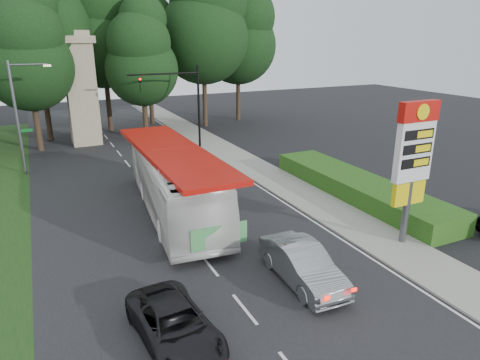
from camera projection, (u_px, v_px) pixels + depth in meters
name	position (u px, v px, depth m)	size (l,w,h in m)	color
ground	(251.00, 317.00, 15.20)	(120.00, 120.00, 0.00)	black
road_surface	(160.00, 204.00, 25.47)	(14.00, 80.00, 0.02)	black
sidewalk_right	(283.00, 184.00, 28.92)	(3.00, 80.00, 0.12)	gray
hedge	(358.00, 187.00, 26.55)	(3.00, 14.00, 1.20)	#264913
gas_station_pylon	(414.00, 154.00, 19.25)	(2.10, 0.45, 6.85)	#59595E
traffic_signal_mast	(184.00, 96.00, 36.59)	(6.10, 0.35, 7.20)	black
streetlight_signs	(20.00, 113.00, 29.79)	(2.75, 0.98, 8.00)	#59595E
monument	(81.00, 88.00, 38.46)	(3.00, 3.00, 10.05)	gray
tree_center_left	(32.00, 7.00, 37.61)	(10.08, 10.08, 19.80)	#2D2116
tree_center_right	(100.00, 21.00, 42.09)	(9.24, 9.24, 18.15)	#2D2116
tree_east_near	(147.00, 35.00, 46.26)	(8.12, 8.12, 15.95)	#2D2116
tree_east_mid	(203.00, 18.00, 44.34)	(9.52, 9.52, 18.70)	#2D2116
tree_far_east	(238.00, 29.00, 48.41)	(8.68, 8.68, 17.05)	#2D2116
tree_monument_left	(26.00, 47.00, 34.84)	(7.28, 7.28, 14.30)	#2D2116
tree_monument_right	(141.00, 54.00, 39.35)	(6.72, 6.72, 13.20)	#2D2116
transit_bus	(174.00, 181.00, 23.79)	(3.09, 13.20, 3.68)	white
sedan_silver	(302.00, 264.00, 17.18)	(1.67, 4.79, 1.58)	#93969A
suv_charcoal	(174.00, 325.00, 13.80)	(2.14, 4.65, 1.29)	black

